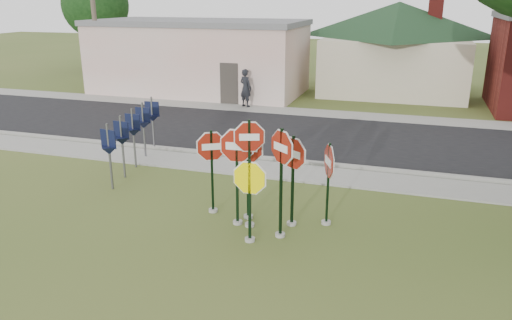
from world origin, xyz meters
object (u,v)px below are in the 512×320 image
(stop_sign_center, at_px, (249,159))
(utility_pole_near, at_px, (93,6))
(pedestrian, at_px, (246,88))
(stop_sign_left, at_px, (237,162))
(stop_sign_yellow, at_px, (250,191))

(stop_sign_center, distance_m, utility_pole_near, 19.74)
(pedestrian, bearing_deg, utility_pole_near, 20.80)
(stop_sign_center, distance_m, stop_sign_left, 0.36)
(stop_sign_yellow, height_order, pedestrian, stop_sign_yellow)
(stop_sign_left, xyz_separation_m, utility_pole_near, (-13.35, 13.82, 3.32))
(stop_sign_yellow, relative_size, stop_sign_left, 0.81)
(stop_sign_yellow, relative_size, pedestrian, 1.10)
(pedestrian, bearing_deg, stop_sign_center, 133.92)
(stop_sign_center, height_order, stop_sign_yellow, stop_sign_center)
(stop_sign_center, bearing_deg, stop_sign_yellow, -71.18)
(stop_sign_yellow, distance_m, stop_sign_left, 1.07)
(utility_pole_near, relative_size, pedestrian, 4.92)
(stop_sign_yellow, xyz_separation_m, pedestrian, (-4.90, 14.01, -0.23))
(stop_sign_center, height_order, pedestrian, stop_sign_center)
(utility_pole_near, bearing_deg, stop_sign_center, -45.36)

